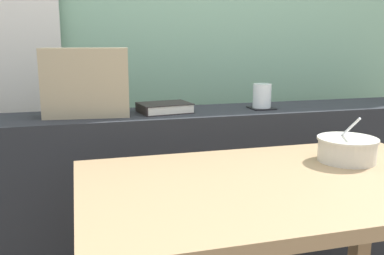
{
  "coord_description": "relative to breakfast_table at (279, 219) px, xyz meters",
  "views": [
    {
      "loc": [
        -0.47,
        -1.11,
        1.12
      ],
      "look_at": [
        -0.05,
        0.41,
        0.79
      ],
      "focal_mm": 39.39,
      "sensor_mm": 36.0,
      "label": 1
    }
  ],
  "objects": [
    {
      "name": "soup_bowl",
      "position": [
        0.28,
        0.1,
        0.16
      ],
      "size": [
        0.19,
        0.19,
        0.15
      ],
      "color": "beige",
      "rests_on": "breakfast_table"
    },
    {
      "name": "breakfast_table",
      "position": [
        0.0,
        0.0,
        0.0
      ],
      "size": [
        1.12,
        0.67,
        0.74
      ],
      "color": "#826849",
      "rests_on": "ground"
    },
    {
      "name": "juice_glass",
      "position": [
        0.22,
        0.62,
        0.26
      ],
      "size": [
        0.08,
        0.08,
        0.1
      ],
      "color": "white",
      "rests_on": "coaster_square"
    },
    {
      "name": "closed_book",
      "position": [
        -0.2,
        0.65,
        0.23
      ],
      "size": [
        0.22,
        0.18,
        0.04
      ],
      "color": "black",
      "rests_on": "dark_console_ledge"
    },
    {
      "name": "coaster_square",
      "position": [
        0.22,
        0.62,
        0.21
      ],
      "size": [
        0.1,
        0.1,
        0.0
      ],
      "primitive_type": "cube",
      "color": "black",
      "rests_on": "dark_console_ledge"
    },
    {
      "name": "dark_console_ledge",
      "position": [
        -0.07,
        0.64,
        -0.2
      ],
      "size": [
        2.8,
        0.32,
        0.83
      ],
      "primitive_type": "cube",
      "color": "#23262B",
      "rests_on": "ground"
    },
    {
      "name": "throw_pillow",
      "position": [
        -0.5,
        0.64,
        0.34
      ],
      "size": [
        0.33,
        0.18,
        0.26
      ],
      "primitive_type": "cube",
      "rotation": [
        0.0,
        0.0,
        -0.11
      ],
      "color": "tan",
      "rests_on": "dark_console_ledge"
    }
  ]
}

